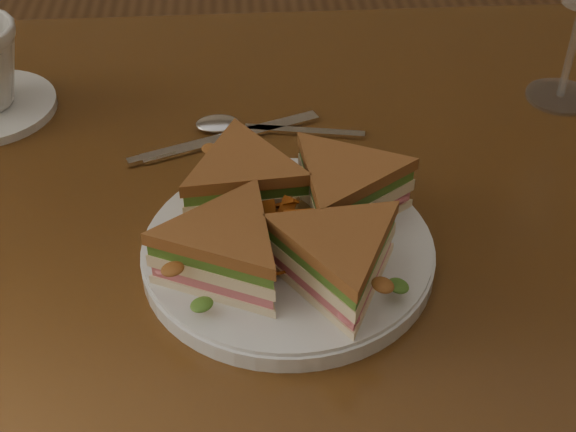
{
  "coord_description": "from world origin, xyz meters",
  "views": [
    {
      "loc": [
        -0.0,
        -0.62,
        1.24
      ],
      "look_at": [
        0.03,
        -0.09,
        0.8
      ],
      "focal_mm": 50.0,
      "sensor_mm": 36.0,
      "label": 1
    }
  ],
  "objects": [
    {
      "name": "plate",
      "position": [
        0.03,
        -0.09,
        0.76
      ],
      "size": [
        0.26,
        0.26,
        0.02
      ],
      "primitive_type": "cylinder",
      "color": "silver",
      "rests_on": "table"
    },
    {
      "name": "crisps_mound",
      "position": [
        0.03,
        -0.09,
        0.79
      ],
      "size": [
        0.09,
        0.09,
        0.05
      ],
      "primitive_type": null,
      "color": "#B85717",
      "rests_on": "plate"
    },
    {
      "name": "knife",
      "position": [
        -0.03,
        0.09,
        0.75
      ],
      "size": [
        0.21,
        0.09,
        0.0
      ],
      "rotation": [
        0.0,
        0.0,
        0.37
      ],
      "color": "silver",
      "rests_on": "table"
    },
    {
      "name": "table",
      "position": [
        0.0,
        0.0,
        0.65
      ],
      "size": [
        1.2,
        0.8,
        0.75
      ],
      "color": "#3C210D",
      "rests_on": "ground"
    },
    {
      "name": "spoon",
      "position": [
        -0.01,
        0.12,
        0.75
      ],
      "size": [
        0.18,
        0.05,
        0.01
      ],
      "rotation": [
        0.0,
        0.0,
        -0.18
      ],
      "color": "silver",
      "rests_on": "table"
    },
    {
      "name": "sandwich_wedges",
      "position": [
        0.03,
        -0.09,
        0.8
      ],
      "size": [
        0.29,
        0.29,
        0.06
      ],
      "color": "#FFE9BC",
      "rests_on": "plate"
    }
  ]
}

